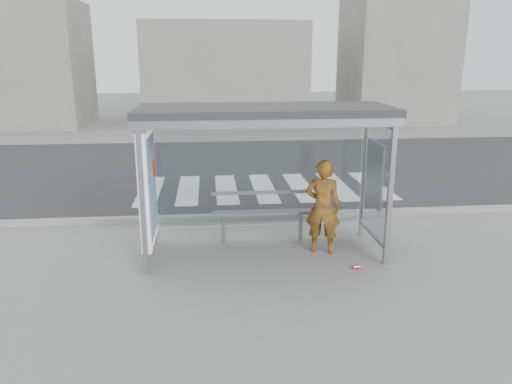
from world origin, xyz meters
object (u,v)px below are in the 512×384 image
person (323,207)px  bench (262,212)px  soda_can (357,267)px  bus_shelter (242,144)px

person → bench: 1.22m
soda_can → person: bearing=117.8°
person → bench: (-1.01, 0.63, -0.28)m
bench → soda_can: size_ratio=14.55×
bus_shelter → bench: (0.40, 0.52, -1.41)m
soda_can → bus_shelter: bearing=153.8°
bus_shelter → soda_can: size_ratio=32.63×
person → bench: person is taller
bench → soda_can: bench is taller
person → soda_can: (0.42, -0.80, -0.82)m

